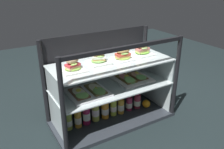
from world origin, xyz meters
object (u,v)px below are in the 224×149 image
open_sandwich_tray_near_right_corner (132,78)px  juice_bottle_near_post (105,109)px  juice_bottle_back_center (78,118)px  juice_bottle_front_right_end (86,115)px  plated_roll_sandwich_far_left (73,66)px  plated_roll_sandwich_mid_right (123,55)px  juice_bottle_front_second (68,121)px  juice_bottle_front_left_end (137,101)px  plated_roll_sandwich_left_of_center (142,50)px  juice_bottle_back_left (129,103)px  plated_roll_sandwich_far_right (99,59)px  open_sandwich_tray_right_of_center (88,92)px  juice_bottle_back_right (95,111)px  orange_fruit_beside_bottles (146,104)px  juice_bottle_tucked_behind (121,106)px  juice_bottle_front_fourth (113,107)px

open_sandwich_tray_near_right_corner → juice_bottle_near_post: size_ratio=1.35×
juice_bottle_back_center → juice_bottle_front_right_end: 0.09m
plated_roll_sandwich_far_left → plated_roll_sandwich_mid_right: plated_roll_sandwich_far_left is taller
juice_bottle_front_second → juice_bottle_front_left_end: 0.75m
plated_roll_sandwich_left_of_center → juice_bottle_back_left: (-0.15, -0.01, -0.53)m
plated_roll_sandwich_far_right → open_sandwich_tray_near_right_corner: (0.35, -0.01, -0.26)m
open_sandwich_tray_right_of_center → open_sandwich_tray_near_right_corner: same height
juice_bottle_back_right → orange_fruit_beside_bottles: juice_bottle_back_right is taller
juice_bottle_front_right_end → open_sandwich_tray_near_right_corner: bearing=0.6°
open_sandwich_tray_near_right_corner → juice_bottle_front_right_end: 0.57m
plated_roll_sandwich_far_left → juice_bottle_back_right: size_ratio=0.84×
juice_bottle_back_left → juice_bottle_back_right: bearing=178.3°
juice_bottle_front_second → juice_bottle_back_right: (0.27, -0.00, 0.01)m
open_sandwich_tray_right_of_center → juice_bottle_front_right_end: (-0.01, 0.05, -0.26)m
juice_bottle_front_right_end → juice_bottle_tucked_behind: juice_bottle_front_right_end is taller
juice_bottle_near_post → juice_bottle_back_left: 0.28m
juice_bottle_back_left → juice_bottle_back_center: bearing=-179.7°
plated_roll_sandwich_far_left → open_sandwich_tray_near_right_corner: bearing=3.5°
plated_roll_sandwich_far_right → juice_bottle_front_right_end: (-0.15, -0.02, -0.51)m
plated_roll_sandwich_left_of_center → juice_bottle_back_left: 0.55m
plated_roll_sandwich_mid_right → open_sandwich_tray_near_right_corner: bearing=7.4°
plated_roll_sandwich_far_left → juice_bottle_front_right_end: 0.53m
plated_roll_sandwich_far_left → orange_fruit_beside_bottles: bearing=-1.5°
juice_bottle_back_right → juice_bottle_front_fourth: size_ratio=0.96×
juice_bottle_tucked_behind → orange_fruit_beside_bottles: 0.29m
juice_bottle_front_second → juice_bottle_back_right: juice_bottle_back_right is taller
juice_bottle_near_post → orange_fruit_beside_bottles: juice_bottle_near_post is taller
juice_bottle_front_right_end → juice_bottle_front_fourth: size_ratio=0.94×
plated_roll_sandwich_left_of_center → open_sandwich_tray_right_of_center: 0.67m
plated_roll_sandwich_left_of_center → plated_roll_sandwich_far_right: bearing=179.2°
plated_roll_sandwich_far_left → plated_roll_sandwich_mid_right: 0.49m
open_sandwich_tray_near_right_corner → plated_roll_sandwich_mid_right: bearing=-172.6°
plated_roll_sandwich_mid_right → juice_bottle_back_right: plated_roll_sandwich_mid_right is taller
open_sandwich_tray_right_of_center → juice_bottle_front_second: open_sandwich_tray_right_of_center is taller
juice_bottle_front_left_end → juice_bottle_front_second: bearing=178.5°
orange_fruit_beside_bottles → plated_roll_sandwich_left_of_center: bearing=119.5°
juice_bottle_front_left_end → juice_bottle_tucked_behind: bearing=-179.7°
juice_bottle_front_fourth → orange_fruit_beside_bottles: 0.38m
juice_bottle_back_center → juice_bottle_tucked_behind: juice_bottle_back_center is taller
open_sandwich_tray_right_of_center → juice_bottle_back_left: open_sandwich_tray_right_of_center is taller
open_sandwich_tray_right_of_center → juice_bottle_front_fourth: size_ratio=1.47×
plated_roll_sandwich_far_right → juice_bottle_front_second: size_ratio=0.86×
juice_bottle_back_right → juice_bottle_near_post: size_ratio=0.89×
juice_bottle_back_center → juice_bottle_front_left_end: bearing=-0.3°
juice_bottle_front_second → juice_bottle_tucked_behind: bearing=-2.1°
plated_roll_sandwich_left_of_center → open_sandwich_tray_right_of_center: (-0.61, -0.06, -0.26)m
juice_bottle_near_post → juice_bottle_front_fourth: bearing=0.2°
open_sandwich_tray_near_right_corner → juice_bottle_front_left_end: 0.28m
juice_bottle_tucked_behind → plated_roll_sandwich_left_of_center: bearing=5.1°
juice_bottle_near_post → juice_bottle_back_left: bearing=-0.3°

